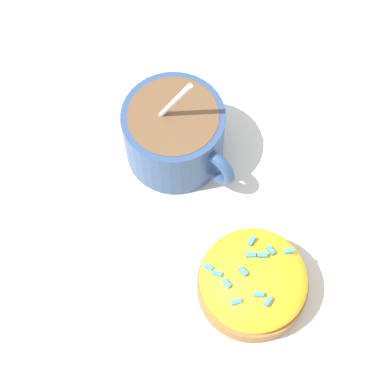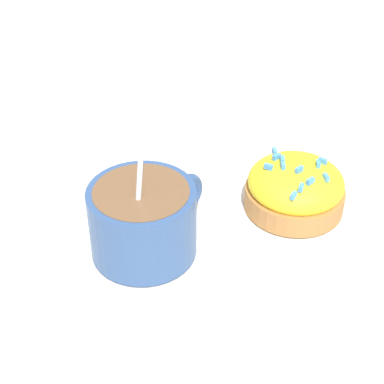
% 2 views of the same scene
% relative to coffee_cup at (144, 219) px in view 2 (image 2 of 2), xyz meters
% --- Properties ---
extents(ground_plane, '(3.00, 3.00, 0.00)m').
position_rel_coffee_cup_xyz_m(ground_plane, '(0.07, 0.00, -0.03)').
color(ground_plane, silver).
extents(paper_napkin, '(0.38, 0.37, 0.00)m').
position_rel_coffee_cup_xyz_m(paper_napkin, '(0.07, 0.00, -0.03)').
color(paper_napkin, white).
rests_on(paper_napkin, ground_plane).
extents(coffee_cup, '(0.10, 0.08, 0.10)m').
position_rel_coffee_cup_xyz_m(coffee_cup, '(0.00, 0.00, 0.00)').
color(coffee_cup, '#335184').
rests_on(coffee_cup, paper_napkin).
extents(frosted_pastry, '(0.08, 0.08, 0.05)m').
position_rel_coffee_cup_xyz_m(frosted_pastry, '(0.13, -0.01, -0.01)').
color(frosted_pastry, '#B2753D').
rests_on(frosted_pastry, paper_napkin).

